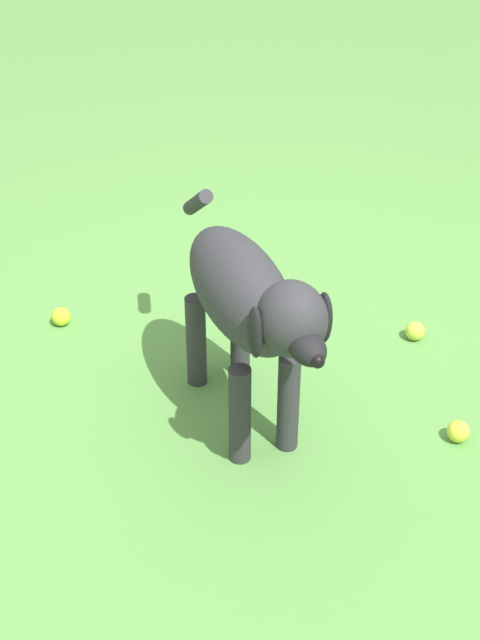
{
  "coord_description": "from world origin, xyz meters",
  "views": [
    {
      "loc": [
        -1.22,
        1.84,
        1.75
      ],
      "look_at": [
        0.06,
        0.18,
        0.34
      ],
      "focal_mm": 49.79,
      "sensor_mm": 36.0,
      "label": 1
    }
  ],
  "objects_px": {
    "dog": "(247,302)",
    "tennis_ball_1": "(415,331)",
    "tennis_ball_0": "(458,431)"
  },
  "relations": [
    {
      "from": "dog",
      "to": "tennis_ball_1",
      "type": "bearing_deg",
      "value": 106.52
    },
    {
      "from": "dog",
      "to": "tennis_ball_1",
      "type": "distance_m",
      "value": 0.83
    },
    {
      "from": "tennis_ball_0",
      "to": "tennis_ball_1",
      "type": "bearing_deg",
      "value": -47.72
    },
    {
      "from": "dog",
      "to": "tennis_ball_0",
      "type": "distance_m",
      "value": 0.74
    },
    {
      "from": "dog",
      "to": "tennis_ball_0",
      "type": "relative_size",
      "value": 12.95
    },
    {
      "from": "dog",
      "to": "tennis_ball_1",
      "type": "xyz_separation_m",
      "value": [
        -0.19,
        -0.7,
        -0.4
      ]
    },
    {
      "from": "tennis_ball_0",
      "to": "dog",
      "type": "bearing_deg",
      "value": 30.67
    },
    {
      "from": "tennis_ball_0",
      "to": "tennis_ball_1",
      "type": "xyz_separation_m",
      "value": [
        0.35,
        -0.38,
        0.0
      ]
    },
    {
      "from": "tennis_ball_0",
      "to": "tennis_ball_1",
      "type": "height_order",
      "value": "same"
    },
    {
      "from": "dog",
      "to": "tennis_ball_1",
      "type": "relative_size",
      "value": 12.95
    }
  ]
}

